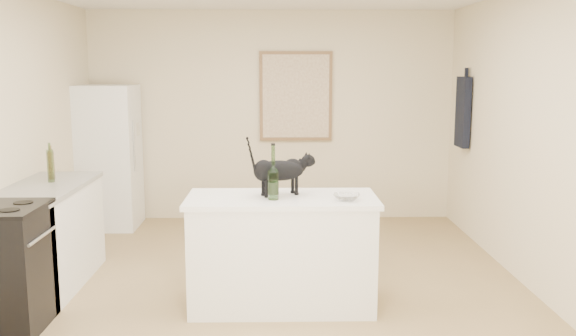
# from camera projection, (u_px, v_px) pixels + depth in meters

# --- Properties ---
(floor) EXTENTS (5.50, 5.50, 0.00)m
(floor) POSITION_uv_depth(u_px,v_px,m) (270.00, 296.00, 5.20)
(floor) COLOR #9D8153
(floor) RESTS_ON ground
(wall_back) EXTENTS (4.50, 0.00, 4.50)m
(wall_back) POSITION_uv_depth(u_px,v_px,m) (272.00, 116.00, 7.70)
(wall_back) COLOR beige
(wall_back) RESTS_ON ground
(wall_front) EXTENTS (4.50, 0.00, 4.50)m
(wall_front) POSITION_uv_depth(u_px,v_px,m) (260.00, 234.00, 2.27)
(wall_front) COLOR beige
(wall_front) RESTS_ON ground
(wall_right) EXTENTS (0.00, 5.50, 5.50)m
(wall_right) POSITION_uv_depth(u_px,v_px,m) (545.00, 143.00, 5.03)
(wall_right) COLOR beige
(wall_right) RESTS_ON ground
(island_base) EXTENTS (1.44, 0.67, 0.86)m
(island_base) POSITION_uv_depth(u_px,v_px,m) (282.00, 254.00, 4.93)
(island_base) COLOR white
(island_base) RESTS_ON floor
(island_top) EXTENTS (1.50, 0.70, 0.04)m
(island_top) POSITION_uv_depth(u_px,v_px,m) (282.00, 199.00, 4.86)
(island_top) COLOR white
(island_top) RESTS_ON island_base
(left_cabinets) EXTENTS (0.60, 1.40, 0.86)m
(left_cabinets) POSITION_uv_depth(u_px,v_px,m) (47.00, 238.00, 5.39)
(left_cabinets) COLOR white
(left_cabinets) RESTS_ON floor
(left_countertop) EXTENTS (0.62, 1.44, 0.04)m
(left_countertop) POSITION_uv_depth(u_px,v_px,m) (44.00, 188.00, 5.32)
(left_countertop) COLOR gray
(left_countertop) RESTS_ON left_cabinets
(stove) EXTENTS (0.60, 0.60, 0.90)m
(stove) POSITION_uv_depth(u_px,v_px,m) (2.00, 269.00, 4.50)
(stove) COLOR black
(stove) RESTS_ON floor
(fridge) EXTENTS (0.68, 0.68, 1.70)m
(fridge) POSITION_uv_depth(u_px,v_px,m) (108.00, 157.00, 7.34)
(fridge) COLOR white
(fridge) RESTS_ON floor
(artwork_frame) EXTENTS (0.90, 0.03, 1.10)m
(artwork_frame) POSITION_uv_depth(u_px,v_px,m) (296.00, 96.00, 7.64)
(artwork_frame) COLOR brown
(artwork_frame) RESTS_ON wall_back
(artwork_canvas) EXTENTS (0.82, 0.00, 1.02)m
(artwork_canvas) POSITION_uv_depth(u_px,v_px,m) (296.00, 96.00, 7.62)
(artwork_canvas) COLOR beige
(artwork_canvas) RESTS_ON wall_back
(hanging_garment) EXTENTS (0.08, 0.34, 0.80)m
(hanging_garment) POSITION_uv_depth(u_px,v_px,m) (463.00, 112.00, 7.03)
(hanging_garment) COLOR black
(hanging_garment) RESTS_ON wall_right
(black_cat) EXTENTS (0.53, 0.33, 0.36)m
(black_cat) POSITION_uv_depth(u_px,v_px,m) (279.00, 173.00, 4.87)
(black_cat) COLOR black
(black_cat) RESTS_ON island_top
(wine_bottle) EXTENTS (0.10, 0.10, 0.38)m
(wine_bottle) POSITION_uv_depth(u_px,v_px,m) (273.00, 175.00, 4.72)
(wine_bottle) COLOR #296026
(wine_bottle) RESTS_ON island_top
(glass_bowl) EXTENTS (0.23, 0.23, 0.05)m
(glass_bowl) POSITION_uv_depth(u_px,v_px,m) (347.00, 197.00, 4.71)
(glass_bowl) COLOR silver
(glass_bowl) RESTS_ON island_top
(fridge_paper) EXTENTS (0.02, 0.12, 0.16)m
(fridge_paper) POSITION_uv_depth(u_px,v_px,m) (138.00, 129.00, 7.38)
(fridge_paper) COLOR beige
(fridge_paper) RESTS_ON fridge
(counter_bottle_cluster) EXTENTS (0.10, 0.19, 0.29)m
(counter_bottle_cluster) POSITION_uv_depth(u_px,v_px,m) (51.00, 166.00, 5.50)
(counter_bottle_cluster) COLOR #2C511B
(counter_bottle_cluster) RESTS_ON left_countertop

